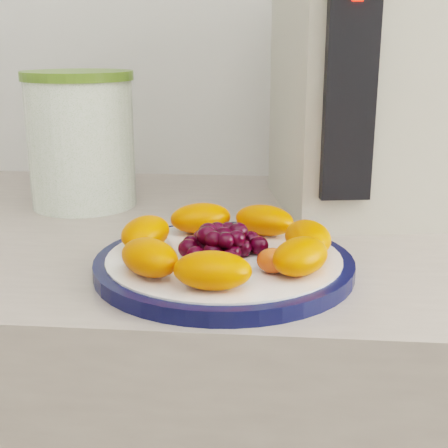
{
  "coord_description": "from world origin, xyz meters",
  "views": [
    {
      "loc": [
        0.03,
        0.46,
        1.12
      ],
      "look_at": [
        -0.02,
        1.04,
        0.95
      ],
      "focal_mm": 50.0,
      "sensor_mm": 36.0,
      "label": 1
    }
  ],
  "objects": [
    {
      "name": "plate_rim",
      "position": [
        -0.02,
        1.04,
        0.91
      ],
      "size": [
        0.26,
        0.26,
        0.01
      ],
      "primitive_type": "cylinder",
      "color": "#0A0F37",
      "rests_on": "counter"
    },
    {
      "name": "plate_face",
      "position": [
        -0.02,
        1.04,
        0.91
      ],
      "size": [
        0.23,
        0.23,
        0.02
      ],
      "primitive_type": "cylinder",
      "color": "white",
      "rests_on": "counter"
    },
    {
      "name": "canister",
      "position": [
        -0.24,
        1.28,
        0.99
      ],
      "size": [
        0.17,
        0.17,
        0.17
      ],
      "primitive_type": "cylinder",
      "rotation": [
        0.0,
        0.0,
        -0.18
      ],
      "color": "#3C7017",
      "rests_on": "counter"
    },
    {
      "name": "canister_lid",
      "position": [
        -0.24,
        1.28,
        1.08
      ],
      "size": [
        0.17,
        0.17,
        0.01
      ],
      "primitive_type": "cylinder",
      "rotation": [
        0.0,
        0.0,
        -0.18
      ],
      "color": "#587D27",
      "rests_on": "canister"
    },
    {
      "name": "appliance_body",
      "position": [
        0.13,
        1.31,
        1.07
      ],
      "size": [
        0.23,
        0.29,
        0.33
      ],
      "primitive_type": "cube",
      "rotation": [
        0.0,
        0.0,
        0.17
      ],
      "color": "#BBB4A0",
      "rests_on": "counter"
    },
    {
      "name": "appliance_panel",
      "position": [
        0.1,
        1.16,
        1.07
      ],
      "size": [
        0.06,
        0.03,
        0.25
      ],
      "primitive_type": "cube",
      "rotation": [
        0.0,
        0.0,
        0.17
      ],
      "color": "black",
      "rests_on": "appliance_body"
    },
    {
      "name": "fruit_plate",
      "position": [
        -0.02,
        1.04,
        0.93
      ],
      "size": [
        0.22,
        0.22,
        0.03
      ],
      "color": "#F75100",
      "rests_on": "plate_face"
    }
  ]
}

